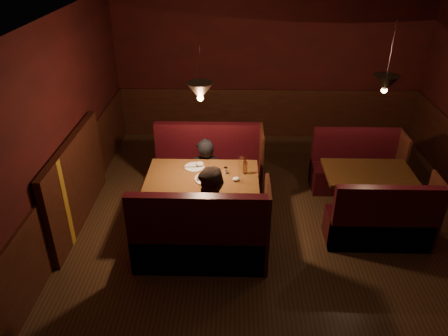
{
  "coord_description": "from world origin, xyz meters",
  "views": [
    {
      "loc": [
        -0.66,
        -4.89,
        3.87
      ],
      "look_at": [
        -0.8,
        0.34,
        0.95
      ],
      "focal_mm": 35.0,
      "sensor_mm": 36.0,
      "label": 1
    }
  ],
  "objects_px": {
    "second_bench_far": "(355,170)",
    "diner_b": "(214,200)",
    "second_table": "(367,183)",
    "main_table": "(204,187)",
    "diner_a": "(205,162)",
    "main_bench_far": "(209,173)",
    "second_bench_near": "(381,225)",
    "main_bench_near": "(201,242)"
  },
  "relations": [
    {
      "from": "second_bench_far",
      "to": "main_bench_far",
      "type": "bearing_deg",
      "value": -174.2
    },
    {
      "from": "main_table",
      "to": "main_bench_far",
      "type": "height_order",
      "value": "main_bench_far"
    },
    {
      "from": "diner_a",
      "to": "second_table",
      "type": "bearing_deg",
      "value": 173.24
    },
    {
      "from": "main_table",
      "to": "diner_a",
      "type": "bearing_deg",
      "value": 91.83
    },
    {
      "from": "main_bench_far",
      "to": "main_bench_near",
      "type": "bearing_deg",
      "value": -90.0
    },
    {
      "from": "main_bench_far",
      "to": "second_table",
      "type": "distance_m",
      "value": 2.44
    },
    {
      "from": "main_table",
      "to": "diner_b",
      "type": "relative_size",
      "value": 0.98
    },
    {
      "from": "main_bench_far",
      "to": "main_bench_near",
      "type": "distance_m",
      "value": 1.76
    },
    {
      "from": "second_table",
      "to": "main_table",
      "type": "bearing_deg",
      "value": -171.42
    },
    {
      "from": "main_bench_near",
      "to": "main_bench_far",
      "type": "bearing_deg",
      "value": 90.0
    },
    {
      "from": "second_bench_near",
      "to": "diner_b",
      "type": "relative_size",
      "value": 0.89
    },
    {
      "from": "second_table",
      "to": "second_bench_far",
      "type": "height_order",
      "value": "second_bench_far"
    },
    {
      "from": "second_bench_near",
      "to": "diner_a",
      "type": "distance_m",
      "value": 2.66
    },
    {
      "from": "diner_b",
      "to": "main_bench_far",
      "type": "bearing_deg",
      "value": 113.65
    },
    {
      "from": "main_bench_far",
      "to": "second_bench_near",
      "type": "height_order",
      "value": "main_bench_far"
    },
    {
      "from": "second_table",
      "to": "diner_a",
      "type": "bearing_deg",
      "value": 175.37
    },
    {
      "from": "main_bench_far",
      "to": "second_bench_near",
      "type": "relative_size",
      "value": 1.21
    },
    {
      "from": "main_bench_near",
      "to": "second_table",
      "type": "height_order",
      "value": "main_bench_near"
    },
    {
      "from": "second_bench_far",
      "to": "second_bench_near",
      "type": "height_order",
      "value": "same"
    },
    {
      "from": "main_table",
      "to": "main_bench_far",
      "type": "bearing_deg",
      "value": 88.83
    },
    {
      "from": "second_table",
      "to": "second_bench_near",
      "type": "xyz_separation_m",
      "value": [
        0.03,
        -0.76,
        -0.21
      ]
    },
    {
      "from": "second_bench_far",
      "to": "second_bench_near",
      "type": "bearing_deg",
      "value": -90.0
    },
    {
      "from": "main_bench_near",
      "to": "second_bench_far",
      "type": "height_order",
      "value": "main_bench_near"
    },
    {
      "from": "diner_a",
      "to": "main_bench_near",
      "type": "bearing_deg",
      "value": 89.29
    },
    {
      "from": "second_bench_far",
      "to": "diner_b",
      "type": "xyz_separation_m",
      "value": [
        -2.26,
        -1.68,
        0.47
      ]
    },
    {
      "from": "diner_a",
      "to": "diner_b",
      "type": "xyz_separation_m",
      "value": [
        0.19,
        -1.11,
        0.05
      ]
    },
    {
      "from": "main_bench_far",
      "to": "diner_b",
      "type": "xyz_separation_m",
      "value": [
        0.15,
        -1.43,
        0.42
      ]
    },
    {
      "from": "second_table",
      "to": "diner_b",
      "type": "distance_m",
      "value": 2.42
    },
    {
      "from": "main_bench_far",
      "to": "main_bench_near",
      "type": "xyz_separation_m",
      "value": [
        0.0,
        -1.76,
        0.0
      ]
    },
    {
      "from": "second_bench_far",
      "to": "diner_b",
      "type": "distance_m",
      "value": 2.85
    },
    {
      "from": "main_bench_near",
      "to": "second_bench_near",
      "type": "relative_size",
      "value": 1.21
    },
    {
      "from": "diner_a",
      "to": "main_bench_far",
      "type": "bearing_deg",
      "value": -98.47
    },
    {
      "from": "main_table",
      "to": "second_bench_near",
      "type": "xyz_separation_m",
      "value": [
        2.43,
        -0.4,
        -0.32
      ]
    },
    {
      "from": "second_bench_near",
      "to": "main_table",
      "type": "bearing_deg",
      "value": 170.62
    },
    {
      "from": "main_table",
      "to": "second_bench_far",
      "type": "xyz_separation_m",
      "value": [
        2.43,
        1.12,
        -0.32
      ]
    },
    {
      "from": "second_table",
      "to": "second_bench_far",
      "type": "relative_size",
      "value": 0.9
    },
    {
      "from": "main_bench_far",
      "to": "diner_a",
      "type": "height_order",
      "value": "diner_a"
    },
    {
      "from": "second_bench_far",
      "to": "diner_a",
      "type": "bearing_deg",
      "value": -166.94
    },
    {
      "from": "second_table",
      "to": "second_bench_near",
      "type": "height_order",
      "value": "second_bench_near"
    },
    {
      "from": "diner_a",
      "to": "second_bench_far",
      "type": "bearing_deg",
      "value": -169.08
    },
    {
      "from": "second_bench_far",
      "to": "second_bench_near",
      "type": "relative_size",
      "value": 1.0
    },
    {
      "from": "diner_a",
      "to": "diner_b",
      "type": "bearing_deg",
      "value": 97.35
    }
  ]
}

